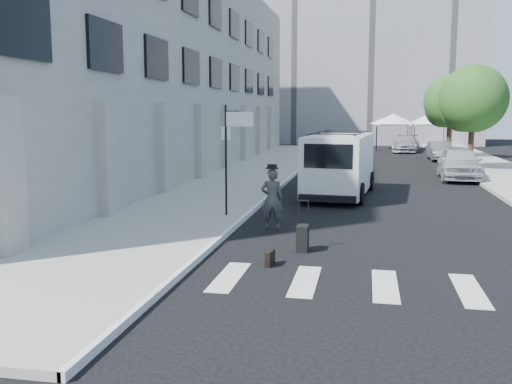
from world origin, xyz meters
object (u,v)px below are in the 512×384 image
at_px(cargo_van, 340,164).
at_px(parked_car_a, 459,163).
at_px(parked_car_b, 440,151).
at_px(businessman, 272,199).
at_px(briefcase, 270,258).
at_px(suitcase, 303,238).
at_px(parked_car_c, 406,144).

relative_size(cargo_van, parked_car_a, 1.39).
bearing_deg(parked_car_b, businessman, -108.16).
bearing_deg(parked_car_a, briefcase, -108.01).
xyz_separation_m(cargo_van, parked_car_b, (6.08, 18.16, -0.62)).
relative_size(parked_car_a, parked_car_b, 1.21).
relative_size(suitcase, parked_car_c, 0.26).
height_order(suitcase, parked_car_c, parked_car_c).
height_order(businessman, briefcase, businessman).
distance_m(businessman, suitcase, 2.81).
xyz_separation_m(businessman, cargo_van, (1.64, 7.23, 0.39)).
relative_size(parked_car_a, parked_car_c, 1.01).
relative_size(suitcase, cargo_van, 0.18).
xyz_separation_m(parked_car_a, parked_car_b, (0.42, 11.57, -0.17)).
relative_size(briefcase, parked_car_c, 0.09).
relative_size(briefcase, parked_car_a, 0.09).
bearing_deg(businessman, suitcase, 106.17).
bearing_deg(briefcase, parked_car_a, 76.22).
bearing_deg(businessman, parked_car_a, -127.16).
relative_size(businessman, cargo_van, 0.26).
xyz_separation_m(briefcase, suitcase, (0.57, 1.47, 0.16)).
distance_m(parked_car_b, parked_car_c, 8.01).
bearing_deg(parked_car_c, businessman, -92.33).
relative_size(businessman, parked_car_c, 0.37).
distance_m(suitcase, parked_car_a, 17.41).
xyz_separation_m(businessman, parked_car_b, (7.72, 25.38, -0.23)).
distance_m(cargo_van, parked_car_b, 19.16).
distance_m(briefcase, suitcase, 1.58).
height_order(suitcase, parked_car_a, parked_car_a).
relative_size(briefcase, suitcase, 0.35).
distance_m(briefcase, parked_car_a, 18.99).
relative_size(parked_car_b, parked_car_c, 0.83).
bearing_deg(parked_car_b, suitcase, -104.44).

